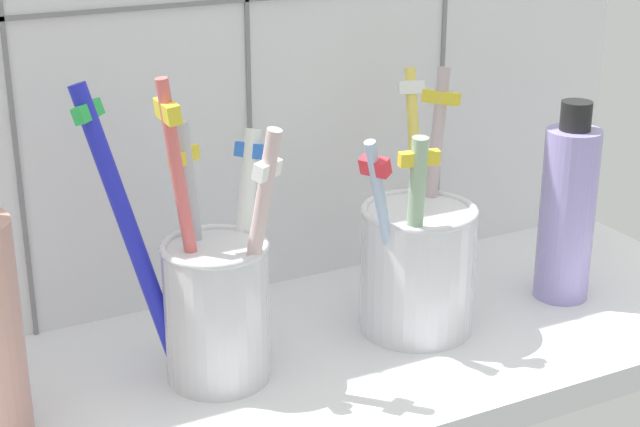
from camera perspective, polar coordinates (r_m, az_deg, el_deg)
name	(u,v)px	position (r cm, az deg, el deg)	size (l,w,h in cm)	color
counter_slab	(322,364)	(67.29, 0.11, -8.44)	(64.00, 22.00, 2.00)	silver
tile_wall_back	(240,8)	(70.55, -4.49, 11.44)	(64.00, 2.20, 45.00)	white
toothbrush_cup_left	(211,294)	(62.02, -6.13, -4.52)	(11.54, 9.89, 19.18)	silver
toothbrush_cup_right	(415,260)	(68.23, 5.36, -2.61)	(10.65, 12.09, 17.19)	silver
soap_bottle	(567,211)	(73.87, 13.71, 0.16)	(3.90, 3.90, 14.52)	#9F91D7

